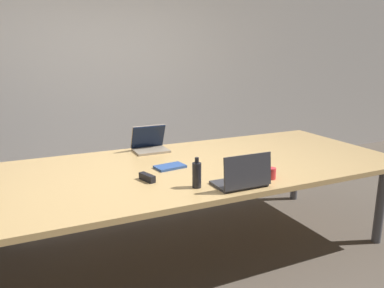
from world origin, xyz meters
TOP-DOWN VIEW (x-y plane):
  - ground_plane at (0.00, 0.00)m, footprint 24.00×24.00m
  - curtain_wall at (0.00, 2.19)m, footprint 12.00×0.06m
  - conference_table at (0.00, 0.00)m, footprint 4.23×1.50m
  - laptop_far_center at (0.19, 0.58)m, footprint 0.32×0.25m
  - laptop_near_midright at (0.45, -0.62)m, footprint 0.36×0.24m
  - cup_near_midright at (0.73, -0.56)m, footprint 0.07×0.07m
  - bottle_near_midright at (0.16, -0.49)m, footprint 0.06×0.06m
  - stapler at (-0.10, -0.22)m, footprint 0.09×0.16m
  - notebook at (0.16, -0.00)m, footprint 0.26×0.18m

SIDE VIEW (x-z plane):
  - ground_plane at x=0.00m, z-range 0.00..0.00m
  - conference_table at x=0.00m, z-range 0.34..1.12m
  - notebook at x=0.16m, z-range 0.77..0.79m
  - stapler at x=-0.10m, z-range 0.77..0.82m
  - cup_near_midright at x=0.73m, z-range 0.77..0.86m
  - laptop_far_center at x=0.19m, z-range 0.72..0.97m
  - laptop_near_midright at x=0.45m, z-range 0.72..0.97m
  - bottle_near_midright at x=0.16m, z-range 0.76..0.97m
  - curtain_wall at x=0.00m, z-range 0.00..2.80m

